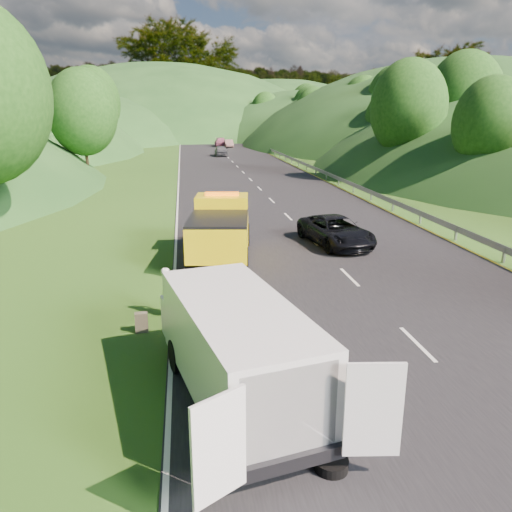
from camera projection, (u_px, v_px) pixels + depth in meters
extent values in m
plane|color=#38661E|center=(298.00, 322.00, 15.62)|extent=(320.00, 320.00, 0.00)
cube|color=black|center=(243.00, 172.00, 54.05)|extent=(14.00, 200.00, 0.02)
cube|color=gray|center=(286.00, 161.00, 66.94)|extent=(0.06, 140.00, 1.52)
cylinder|color=black|center=(202.00, 235.00, 24.40)|extent=(0.54, 1.15, 1.10)
cylinder|color=black|center=(245.00, 235.00, 24.41)|extent=(0.54, 1.15, 1.10)
cylinder|color=black|center=(192.00, 261.00, 20.16)|extent=(0.54, 1.15, 1.10)
cylinder|color=black|center=(243.00, 261.00, 20.17)|extent=(0.54, 1.15, 1.10)
cube|color=yellow|center=(222.00, 218.00, 23.21)|extent=(2.60, 2.08, 2.10)
cube|color=yellow|center=(219.00, 236.00, 20.90)|extent=(2.93, 4.06, 1.44)
cube|color=black|center=(218.00, 218.00, 20.69)|extent=(2.93, 4.06, 0.11)
cube|color=black|center=(224.00, 224.00, 24.66)|extent=(2.37, 1.62, 0.77)
cube|color=black|center=(225.00, 226.00, 25.35)|extent=(2.33, 0.54, 0.55)
cube|color=yellow|center=(224.00, 208.00, 24.83)|extent=(2.31, 1.17, 1.21)
cube|color=orange|center=(222.00, 194.00, 22.91)|extent=(1.57, 0.49, 0.18)
cube|color=black|center=(223.00, 206.00, 23.85)|extent=(2.09, 0.38, 0.99)
cylinder|color=black|center=(177.00, 356.00, 12.58)|extent=(0.50, 0.90, 0.85)
cylinder|color=black|center=(248.00, 344.00, 13.24)|extent=(0.50, 0.90, 0.85)
cylinder|color=black|center=(219.00, 440.00, 9.34)|extent=(0.50, 0.90, 0.85)
cylinder|color=black|center=(310.00, 419.00, 10.00)|extent=(0.50, 0.90, 0.85)
cube|color=silver|center=(237.00, 345.00, 10.91)|extent=(3.34, 5.86, 1.96)
cube|color=silver|center=(203.00, 314.00, 13.65)|extent=(2.28, 1.40, 1.06)
cube|color=black|center=(204.00, 288.00, 13.22)|extent=(1.99, 0.78, 0.88)
cube|color=black|center=(289.00, 412.00, 8.49)|extent=(1.78, 0.50, 1.70)
cube|color=silver|center=(219.00, 448.00, 7.58)|extent=(0.88, 0.60, 1.80)
cube|color=silver|center=(374.00, 410.00, 8.53)|extent=(1.01, 0.19, 1.80)
cube|color=black|center=(290.00, 463.00, 8.66)|extent=(2.11, 0.62, 0.27)
imported|color=silver|center=(169.00, 315.00, 16.19)|extent=(0.52, 0.65, 1.59)
imported|color=#CAD16F|center=(234.00, 325.00, 15.44)|extent=(0.55, 0.52, 0.90)
imported|color=black|center=(291.00, 451.00, 9.70)|extent=(1.25, 0.75, 1.91)
cube|color=brown|center=(142.00, 322.00, 14.86)|extent=(0.40, 0.24, 0.61)
cylinder|color=black|center=(331.00, 470.00, 9.20)|extent=(0.64, 0.64, 0.20)
imported|color=black|center=(335.00, 245.00, 24.65)|extent=(3.16, 5.36, 1.40)
imported|color=#414246|center=(221.00, 156.00, 73.86)|extent=(1.82, 4.53, 1.54)
imported|color=#77544F|center=(229.00, 148.00, 91.53)|extent=(1.48, 4.23, 1.39)
imported|color=#A75372|center=(221.00, 147.00, 94.18)|extent=(2.16, 5.31, 1.54)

